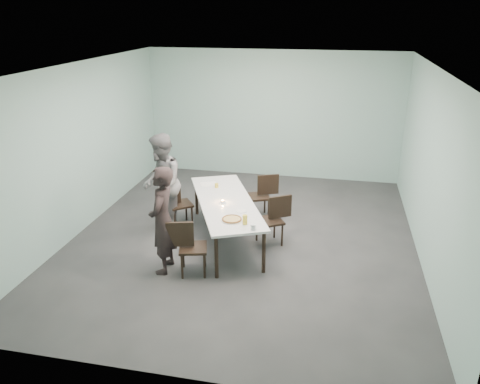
% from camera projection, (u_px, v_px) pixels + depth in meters
% --- Properties ---
extents(ground, '(7.00, 7.00, 0.00)m').
position_uv_depth(ground, '(243.00, 238.00, 8.43)').
color(ground, '#333335').
rests_on(ground, ground).
extents(room_shell, '(6.02, 7.02, 3.01)m').
position_uv_depth(room_shell, '(244.00, 128.00, 7.69)').
color(room_shell, '#9AC2BC').
rests_on(room_shell, ground).
extents(table, '(1.87, 2.74, 0.75)m').
position_uv_depth(table, '(226.00, 204.00, 8.12)').
color(table, white).
rests_on(table, ground).
extents(chair_near_left, '(0.65, 0.51, 0.87)m').
position_uv_depth(chair_near_left, '(188.00, 244.00, 7.14)').
color(chair_near_left, black).
rests_on(chair_near_left, ground).
extents(chair_far_left, '(0.63, 0.59, 0.87)m').
position_uv_depth(chair_far_left, '(176.00, 201.00, 8.72)').
color(chair_far_left, black).
rests_on(chair_far_left, ground).
extents(chair_near_right, '(0.64, 0.58, 0.87)m').
position_uv_depth(chair_near_right, '(274.00, 217.00, 8.08)').
color(chair_near_right, black).
rests_on(chair_near_right, ground).
extents(chair_far_right, '(0.65, 0.55, 0.87)m').
position_uv_depth(chair_far_right, '(262.00, 193.00, 9.12)').
color(chair_far_right, black).
rests_on(chair_far_right, ground).
extents(diner_near, '(0.45, 0.65, 1.71)m').
position_uv_depth(diner_near, '(163.00, 220.00, 7.10)').
color(diner_near, black).
rests_on(diner_near, ground).
extents(diner_far, '(0.95, 1.07, 1.81)m').
position_uv_depth(diner_far, '(162.00, 183.00, 8.46)').
color(diner_far, slate).
rests_on(diner_far, ground).
extents(pizza, '(0.34, 0.34, 0.04)m').
position_uv_depth(pizza, '(232.00, 219.00, 7.34)').
color(pizza, white).
rests_on(pizza, table).
extents(side_plate, '(0.18, 0.18, 0.01)m').
position_uv_depth(side_plate, '(241.00, 211.00, 7.68)').
color(side_plate, white).
rests_on(side_plate, table).
extents(beer_glass, '(0.08, 0.08, 0.15)m').
position_uv_depth(beer_glass, '(245.00, 220.00, 7.19)').
color(beer_glass, gold).
rests_on(beer_glass, table).
extents(water_tumbler, '(0.08, 0.08, 0.09)m').
position_uv_depth(water_tumbler, '(253.00, 227.00, 7.03)').
color(water_tumbler, silver).
rests_on(water_tumbler, table).
extents(tealight, '(0.06, 0.06, 0.05)m').
position_uv_depth(tealight, '(222.00, 202.00, 8.01)').
color(tealight, silver).
rests_on(tealight, table).
extents(amber_tumbler, '(0.07, 0.07, 0.08)m').
position_uv_depth(amber_tumbler, '(217.00, 185.00, 8.68)').
color(amber_tumbler, gold).
rests_on(amber_tumbler, table).
extents(menu, '(0.36, 0.32, 0.01)m').
position_uv_depth(menu, '(208.00, 184.00, 8.87)').
color(menu, silver).
rests_on(menu, table).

